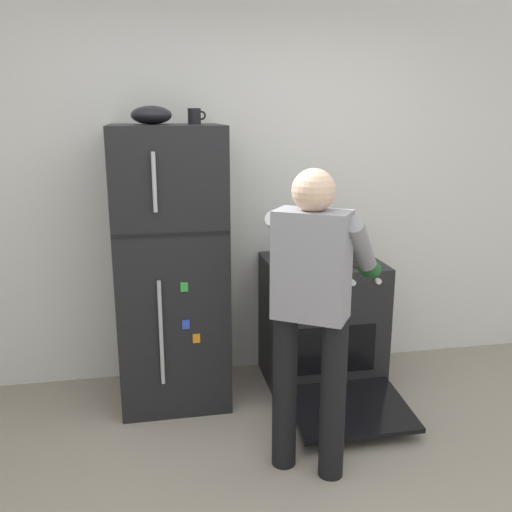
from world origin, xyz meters
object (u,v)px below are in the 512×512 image
object	(u,v)px
person_cook	(313,296)
pepper_mill	(355,237)
red_pot	(302,253)
mixing_bowl	(151,115)
stove_range	(322,324)
coffee_mug	(195,116)
refrigerator	(171,267)

from	to	relation	value
person_cook	pepper_mill	world-z (taller)	person_cook
pepper_mill	red_pot	bearing A→B (deg)	-151.48
pepper_mill	mixing_bowl	xyz separation A→B (m)	(-1.40, -0.20, 0.85)
pepper_mill	stove_range	bearing A→B (deg)	-144.04
red_pot	coffee_mug	distance (m)	1.11
stove_range	pepper_mill	world-z (taller)	pepper_mill
person_cook	stove_range	bearing A→B (deg)	69.25
stove_range	person_cook	xyz separation A→B (m)	(-0.35, -0.92, 0.53)
refrigerator	mixing_bowl	distance (m)	0.95
refrigerator	mixing_bowl	size ratio (longest dim) A/B	7.31
stove_range	pepper_mill	size ratio (longest dim) A/B	6.17
mixing_bowl	person_cook	bearing A→B (deg)	-51.55
refrigerator	mixing_bowl	xyz separation A→B (m)	(-0.08, 0.00, 0.94)
refrigerator	red_pot	bearing A→B (deg)	-3.32
person_cook	mixing_bowl	world-z (taller)	mixing_bowl
pepper_mill	mixing_bowl	distance (m)	1.65
refrigerator	coffee_mug	size ratio (longest dim) A/B	15.89
mixing_bowl	red_pot	bearing A→B (deg)	-3.06
stove_range	mixing_bowl	distance (m)	1.78
refrigerator	coffee_mug	world-z (taller)	coffee_mug
refrigerator	red_pot	distance (m)	0.86
red_pot	pepper_mill	size ratio (longest dim) A/B	1.69
stove_range	red_pot	world-z (taller)	red_pot
refrigerator	coffee_mug	bearing A→B (deg)	15.40
pepper_mill	refrigerator	bearing A→B (deg)	-171.35
person_cook	pepper_mill	bearing A→B (deg)	60.34
refrigerator	person_cook	distance (m)	1.15
person_cook	pepper_mill	size ratio (longest dim) A/B	8.20
refrigerator	pepper_mill	distance (m)	1.33
stove_range	coffee_mug	size ratio (longest dim) A/B	10.74
red_pot	stove_range	bearing A→B (deg)	11.43
red_pot	coffee_mug	xyz separation A→B (m)	(-0.67, 0.10, 0.87)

